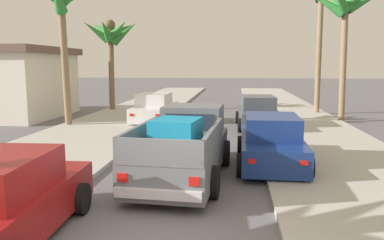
{
  "coord_description": "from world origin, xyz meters",
  "views": [
    {
      "loc": [
        1.43,
        -5.7,
        3.03
      ],
      "look_at": [
        0.04,
        6.77,
        1.2
      ],
      "focal_mm": 35.67,
      "sensor_mm": 36.0,
      "label": 1
    }
  ],
  "objects_px": {
    "palm_tree_left_back": "(345,10)",
    "pickup_truck": "(184,147)",
    "palm_tree_left_mid": "(112,36)",
    "car_right_mid": "(271,142)",
    "palm_tree_right_fore": "(62,8)",
    "car_right_near": "(258,113)",
    "car_left_mid": "(1,202)",
    "car_left_near": "(155,109)",
    "palm_tree_left_fore": "(323,0)"
  },
  "relations": [
    {
      "from": "car_right_near",
      "to": "car_right_mid",
      "type": "height_order",
      "value": "same"
    },
    {
      "from": "car_left_near",
      "to": "palm_tree_left_fore",
      "type": "relative_size",
      "value": 0.53
    },
    {
      "from": "car_left_mid",
      "to": "car_right_near",
      "type": "bearing_deg",
      "value": 68.16
    },
    {
      "from": "pickup_truck",
      "to": "car_right_near",
      "type": "bearing_deg",
      "value": 73.66
    },
    {
      "from": "car_left_near",
      "to": "palm_tree_left_fore",
      "type": "distance_m",
      "value": 11.98
    },
    {
      "from": "car_left_near",
      "to": "car_right_near",
      "type": "bearing_deg",
      "value": -13.07
    },
    {
      "from": "car_right_mid",
      "to": "palm_tree_left_back",
      "type": "relative_size",
      "value": 0.61
    },
    {
      "from": "car_right_near",
      "to": "palm_tree_left_fore",
      "type": "xyz_separation_m",
      "value": [
        3.98,
        5.67,
        6.13
      ]
    },
    {
      "from": "palm_tree_left_mid",
      "to": "palm_tree_left_back",
      "type": "height_order",
      "value": "palm_tree_left_back"
    },
    {
      "from": "car_left_near",
      "to": "palm_tree_left_back",
      "type": "xyz_separation_m",
      "value": [
        9.82,
        1.43,
        5.12
      ]
    },
    {
      "from": "pickup_truck",
      "to": "palm_tree_left_fore",
      "type": "xyz_separation_m",
      "value": [
        6.44,
        14.09,
        6.02
      ]
    },
    {
      "from": "palm_tree_left_back",
      "to": "car_left_near",
      "type": "bearing_deg",
      "value": -171.73
    },
    {
      "from": "car_left_near",
      "to": "palm_tree_left_mid",
      "type": "distance_m",
      "value": 7.24
    },
    {
      "from": "car_left_near",
      "to": "palm_tree_left_back",
      "type": "height_order",
      "value": "palm_tree_left_back"
    },
    {
      "from": "pickup_truck",
      "to": "palm_tree_right_fore",
      "type": "xyz_separation_m",
      "value": [
        -6.78,
        7.58,
        4.84
      ]
    },
    {
      "from": "car_left_near",
      "to": "car_right_mid",
      "type": "xyz_separation_m",
      "value": [
        5.3,
        -8.25,
        0.0
      ]
    },
    {
      "from": "car_left_mid",
      "to": "car_left_near",
      "type": "bearing_deg",
      "value": 91.04
    },
    {
      "from": "pickup_truck",
      "to": "palm_tree_left_fore",
      "type": "height_order",
      "value": "palm_tree_left_fore"
    },
    {
      "from": "car_right_near",
      "to": "car_right_mid",
      "type": "distance_m",
      "value": 7.01
    },
    {
      "from": "pickup_truck",
      "to": "palm_tree_left_back",
      "type": "xyz_separation_m",
      "value": [
        6.98,
        11.08,
        5.01
      ]
    },
    {
      "from": "palm_tree_left_mid",
      "to": "palm_tree_left_back",
      "type": "relative_size",
      "value": 0.84
    },
    {
      "from": "car_right_near",
      "to": "palm_tree_left_mid",
      "type": "distance_m",
      "value": 11.54
    },
    {
      "from": "car_left_mid",
      "to": "palm_tree_left_fore",
      "type": "xyz_separation_m",
      "value": [
        9.04,
        18.3,
        6.13
      ]
    },
    {
      "from": "pickup_truck",
      "to": "palm_tree_left_fore",
      "type": "relative_size",
      "value": 0.65
    },
    {
      "from": "pickup_truck",
      "to": "palm_tree_right_fore",
      "type": "distance_m",
      "value": 11.26
    },
    {
      "from": "palm_tree_left_back",
      "to": "pickup_truck",
      "type": "bearing_deg",
      "value": -122.19
    },
    {
      "from": "car_left_near",
      "to": "palm_tree_right_fore",
      "type": "height_order",
      "value": "palm_tree_right_fore"
    },
    {
      "from": "car_right_mid",
      "to": "palm_tree_left_back",
      "type": "xyz_separation_m",
      "value": [
        4.53,
        9.68,
        5.12
      ]
    },
    {
      "from": "car_left_near",
      "to": "palm_tree_right_fore",
      "type": "xyz_separation_m",
      "value": [
        -3.93,
        -2.08,
        4.95
      ]
    },
    {
      "from": "car_right_mid",
      "to": "palm_tree_left_fore",
      "type": "bearing_deg",
      "value": 72.52
    },
    {
      "from": "pickup_truck",
      "to": "palm_tree_left_fore",
      "type": "bearing_deg",
      "value": 65.43
    },
    {
      "from": "palm_tree_left_fore",
      "to": "palm_tree_left_back",
      "type": "distance_m",
      "value": 3.22
    },
    {
      "from": "palm_tree_left_fore",
      "to": "palm_tree_right_fore",
      "type": "height_order",
      "value": "palm_tree_left_fore"
    },
    {
      "from": "car_right_mid",
      "to": "palm_tree_right_fore",
      "type": "xyz_separation_m",
      "value": [
        -9.22,
        6.17,
        4.95
      ]
    },
    {
      "from": "car_right_near",
      "to": "palm_tree_right_fore",
      "type": "bearing_deg",
      "value": -174.79
    },
    {
      "from": "car_left_mid",
      "to": "palm_tree_left_mid",
      "type": "distance_m",
      "value": 19.36
    },
    {
      "from": "car_left_mid",
      "to": "palm_tree_left_fore",
      "type": "relative_size",
      "value": 0.53
    },
    {
      "from": "palm_tree_left_fore",
      "to": "palm_tree_right_fore",
      "type": "relative_size",
      "value": 1.18
    },
    {
      "from": "car_left_mid",
      "to": "palm_tree_right_fore",
      "type": "relative_size",
      "value": 0.63
    },
    {
      "from": "car_left_near",
      "to": "car_left_mid",
      "type": "height_order",
      "value": "same"
    },
    {
      "from": "pickup_truck",
      "to": "palm_tree_left_mid",
      "type": "height_order",
      "value": "palm_tree_left_mid"
    },
    {
      "from": "car_left_near",
      "to": "palm_tree_left_fore",
      "type": "bearing_deg",
      "value": 25.53
    },
    {
      "from": "palm_tree_right_fore",
      "to": "palm_tree_left_back",
      "type": "xyz_separation_m",
      "value": [
        13.75,
        3.51,
        0.17
      ]
    },
    {
      "from": "pickup_truck",
      "to": "palm_tree_left_mid",
      "type": "xyz_separation_m",
      "value": [
        -6.57,
        14.27,
        4.04
      ]
    },
    {
      "from": "car_left_mid",
      "to": "palm_tree_left_back",
      "type": "bearing_deg",
      "value": 57.96
    },
    {
      "from": "palm_tree_left_back",
      "to": "car_right_mid",
      "type": "bearing_deg",
      "value": -115.08
    },
    {
      "from": "car_right_near",
      "to": "palm_tree_left_back",
      "type": "height_order",
      "value": "palm_tree_left_back"
    },
    {
      "from": "palm_tree_right_fore",
      "to": "pickup_truck",
      "type": "bearing_deg",
      "value": -48.19
    },
    {
      "from": "car_right_mid",
      "to": "palm_tree_right_fore",
      "type": "bearing_deg",
      "value": 146.22
    },
    {
      "from": "pickup_truck",
      "to": "palm_tree_left_back",
      "type": "relative_size",
      "value": 0.76
    }
  ]
}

